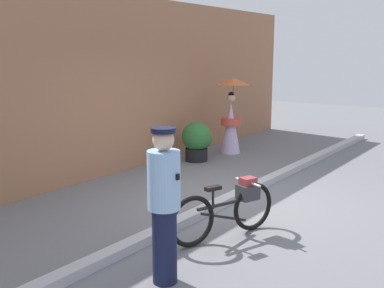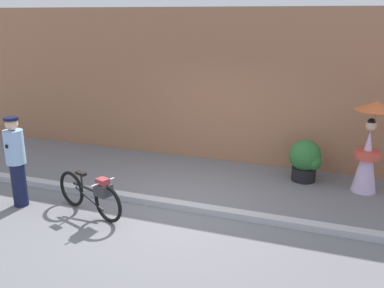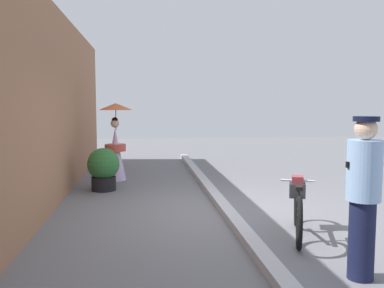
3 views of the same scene
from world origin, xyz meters
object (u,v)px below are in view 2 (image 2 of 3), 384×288
at_px(bicycle_near_officer, 92,194).
at_px(person_with_parasol, 369,147).
at_px(potted_plant_by_door, 306,159).
at_px(person_officer, 16,160).

xyz_separation_m(bicycle_near_officer, person_with_parasol, (4.47, 2.73, 0.51)).
xyz_separation_m(bicycle_near_officer, potted_plant_by_door, (3.30, 2.89, 0.07)).
relative_size(person_with_parasol, potted_plant_by_door, 2.04).
height_order(person_with_parasol, potted_plant_by_door, person_with_parasol).
bearing_deg(potted_plant_by_door, bicycle_near_officer, -138.80).
bearing_deg(person_officer, person_with_parasol, 25.58).
xyz_separation_m(person_officer, person_with_parasol, (5.93, 2.84, 0.02)).
relative_size(person_officer, person_with_parasol, 0.92).
bearing_deg(person_with_parasol, bicycle_near_officer, -148.62).
bearing_deg(person_officer, bicycle_near_officer, 4.34).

